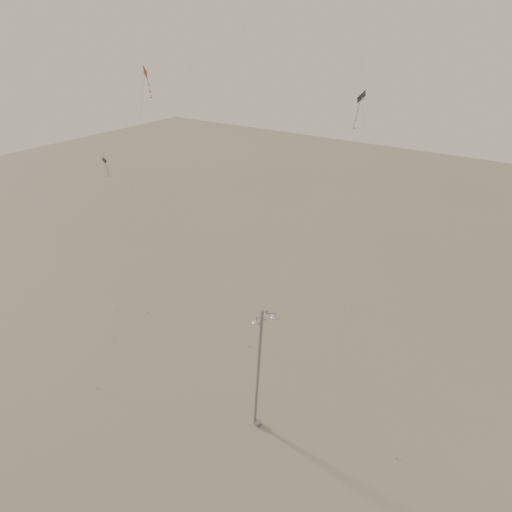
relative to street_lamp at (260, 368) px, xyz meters
The scene contains 8 objects.
ground 5.90m from the street_lamp, 158.76° to the right, with size 160.00×160.00×0.00m, color gray.
street_lamp is the anchor object (origin of this frame).
kite_0 29.52m from the street_lamp, 135.60° to the left, with size 1.04×13.51×31.55m.
kite_1 21.24m from the street_lamp, 129.22° to the left, with size 5.94×17.72×30.70m.
kite_3 15.46m from the street_lamp, 169.66° to the left, with size 5.70×2.64×21.33m.
kite_4 12.13m from the street_lamp, 58.42° to the left, with size 6.65×4.21×20.40m.
kite_5 29.71m from the street_lamp, 101.13° to the left, with size 6.05×8.50×32.10m.
kite_6 19.10m from the street_lamp, 166.86° to the left, with size 0.99×1.61×14.43m.
Camera 1 is at (12.20, -13.90, 22.98)m, focal length 28.00 mm.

